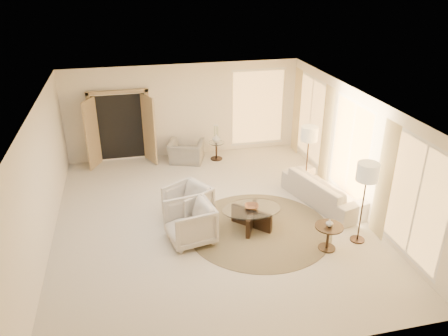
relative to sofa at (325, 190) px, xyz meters
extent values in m
cube|color=beige|center=(-2.90, -0.17, -0.36)|extent=(7.00, 8.00, 0.02)
cube|color=white|center=(-2.90, -0.17, 2.45)|extent=(7.00, 8.00, 0.02)
cube|color=#F1E4CC|center=(-2.90, 3.83, 1.05)|extent=(7.00, 0.04, 2.80)
cube|color=#F1E4CC|center=(-2.90, -4.17, 1.05)|extent=(7.00, 0.04, 2.80)
cube|color=#F1E4CC|center=(-6.40, -0.17, 1.05)|extent=(0.04, 8.00, 2.80)
cube|color=#F1E4CC|center=(0.60, -0.17, 1.05)|extent=(0.04, 8.00, 2.80)
cube|color=tan|center=(-4.80, 3.72, 0.73)|extent=(1.80, 0.12, 2.16)
cube|color=tan|center=(-5.60, 3.45, 0.68)|extent=(0.35, 0.66, 2.00)
cube|color=tan|center=(-4.00, 3.45, 0.68)|extent=(0.35, 0.66, 2.00)
cylinder|color=#403625|center=(-1.93, -0.80, -0.34)|extent=(3.50, 3.50, 0.01)
imported|color=beige|center=(0.00, 0.00, 0.00)|extent=(1.55, 2.54, 0.69)
imported|color=beige|center=(-3.40, 0.01, 0.11)|extent=(1.16, 1.18, 0.90)
imported|color=beige|center=(-3.49, -0.88, 0.13)|extent=(1.02, 1.06, 0.95)
imported|color=gray|center=(-2.97, 3.21, 0.09)|extent=(1.15, 0.93, 0.86)
cube|color=black|center=(-2.08, -0.68, -0.13)|extent=(0.77, 0.77, 0.44)
cube|color=black|center=(-2.08, -0.68, -0.13)|extent=(0.50, 0.94, 0.44)
cylinder|color=white|center=(-2.08, -0.68, 0.13)|extent=(1.54, 1.54, 0.02)
cylinder|color=black|center=(-0.77, -1.82, -0.33)|extent=(0.36, 0.36, 0.03)
cylinder|color=black|center=(-0.77, -1.82, -0.08)|extent=(0.05, 0.05, 0.52)
cylinder|color=black|center=(-0.77, -1.82, 0.19)|extent=(0.58, 0.58, 0.03)
cylinder|color=black|center=(-2.05, 3.21, -0.33)|extent=(0.36, 0.36, 0.03)
cylinder|color=black|center=(-2.05, 3.21, -0.08)|extent=(0.05, 0.05, 0.52)
cylinder|color=white|center=(-2.05, 3.21, 0.19)|extent=(0.47, 0.47, 0.03)
cylinder|color=black|center=(-0.20, 0.74, -0.33)|extent=(0.30, 0.30, 0.03)
cylinder|color=black|center=(-0.20, 0.74, 0.40)|extent=(0.03, 0.03, 1.49)
cylinder|color=#C2B892|center=(-0.20, 0.74, 1.22)|extent=(0.42, 0.42, 0.36)
cylinder|color=black|center=(0.00, -1.69, -0.33)|extent=(0.31, 0.31, 0.03)
cylinder|color=black|center=(0.00, -1.69, 0.42)|extent=(0.03, 0.03, 1.54)
cylinder|color=#C2B892|center=(0.00, -1.69, 1.28)|extent=(0.44, 0.44, 0.37)
imported|color=brown|center=(-2.08, -0.68, 0.18)|extent=(0.36, 0.36, 0.08)
imported|color=silver|center=(-0.77, -1.82, 0.28)|extent=(0.19, 0.19, 0.16)
imported|color=silver|center=(-2.05, 3.21, 0.33)|extent=(0.29, 0.29, 0.26)
camera|label=1|loc=(-4.55, -8.70, 5.04)|focal=35.00mm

